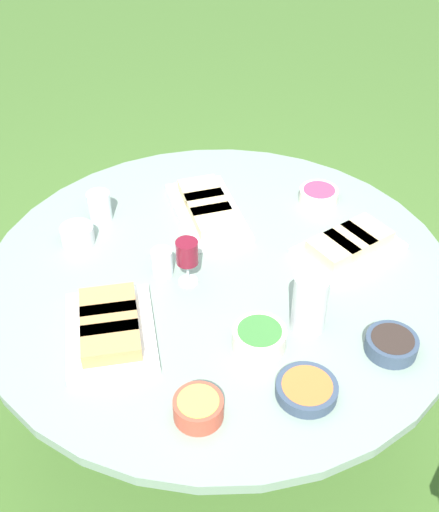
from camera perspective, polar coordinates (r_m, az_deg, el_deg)
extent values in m
plane|color=#446B2B|center=(2.55, 0.00, -13.46)|extent=(40.00, 40.00, 0.00)
cylinder|color=#4C4C51|center=(2.54, 0.00, -13.34)|extent=(0.46, 0.46, 0.02)
cylinder|color=#4C4C51|center=(2.28, 0.00, -8.23)|extent=(0.11, 0.11, 0.66)
cylinder|color=gray|center=(2.03, 0.00, -1.68)|extent=(1.49, 1.49, 0.03)
cylinder|color=silver|center=(1.80, 8.02, -4.16)|extent=(0.10, 0.10, 0.19)
cone|color=silver|center=(1.78, 8.19, -1.37)|extent=(0.02, 0.02, 0.02)
cylinder|color=silver|center=(1.98, -2.79, -2.26)|extent=(0.06, 0.06, 0.01)
cylinder|color=silver|center=(1.95, -2.83, -1.38)|extent=(0.01, 0.01, 0.08)
cylinder|color=maroon|center=(1.91, -2.90, 0.34)|extent=(0.07, 0.07, 0.08)
cube|color=white|center=(1.84, -9.65, -6.62)|extent=(0.39, 0.32, 0.02)
cube|color=#B2844C|center=(1.77, -9.63, -7.65)|extent=(0.15, 0.18, 0.04)
cube|color=#B2844C|center=(1.82, -9.76, -5.91)|extent=(0.15, 0.18, 0.04)
cube|color=#B2844C|center=(1.88, -9.87, -4.27)|extent=(0.15, 0.18, 0.04)
cube|color=white|center=(2.13, 11.41, 0.60)|extent=(0.37, 0.39, 0.02)
cube|color=#E0C184|center=(2.16, 12.94, 1.97)|extent=(0.18, 0.18, 0.04)
cube|color=#E0C184|center=(2.11, 11.51, 1.25)|extent=(0.18, 0.18, 0.04)
cube|color=#E0C184|center=(2.06, 10.03, 0.51)|extent=(0.18, 0.18, 0.04)
cube|color=white|center=(2.25, -1.06, 3.90)|extent=(0.45, 0.34, 0.02)
cube|color=#E0C184|center=(2.16, -0.41, 3.18)|extent=(0.18, 0.18, 0.04)
cube|color=#E0C184|center=(2.23, -1.06, 4.50)|extent=(0.18, 0.18, 0.04)
cube|color=#E0C184|center=(2.30, -1.68, 5.74)|extent=(0.18, 0.18, 0.04)
cylinder|color=#B74733|center=(1.62, -1.89, -13.39)|extent=(0.13, 0.13, 0.06)
cylinder|color=#E0C147|center=(1.61, -1.90, -13.01)|extent=(0.10, 0.10, 0.03)
cylinder|color=beige|center=(1.78, 3.56, -7.28)|extent=(0.15, 0.15, 0.06)
cylinder|color=#387533|center=(1.77, 3.58, -6.90)|extent=(0.12, 0.12, 0.03)
cylinder|color=#334256|center=(1.83, 15.03, -7.60)|extent=(0.14, 0.14, 0.05)
cylinder|color=#2D231E|center=(1.82, 15.10, -7.31)|extent=(0.12, 0.12, 0.02)
cylinder|color=beige|center=(2.34, 8.81, 5.36)|extent=(0.14, 0.14, 0.05)
cylinder|color=#D6385B|center=(2.33, 8.84, 5.65)|extent=(0.11, 0.11, 0.02)
cylinder|color=silver|center=(2.16, -12.51, 1.84)|extent=(0.11, 0.11, 0.06)
cylinder|color=silver|center=(2.15, -12.58, 2.22)|extent=(0.09, 0.09, 0.03)
cylinder|color=#334256|center=(1.69, 7.75, -11.68)|extent=(0.16, 0.16, 0.04)
cylinder|color=#CC662D|center=(1.68, 7.79, -11.46)|extent=(0.13, 0.13, 0.02)
cylinder|color=silver|center=(1.99, -5.12, -0.58)|extent=(0.07, 0.07, 0.09)
cylinder|color=silver|center=(2.24, -10.62, 4.35)|extent=(0.08, 0.08, 0.11)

